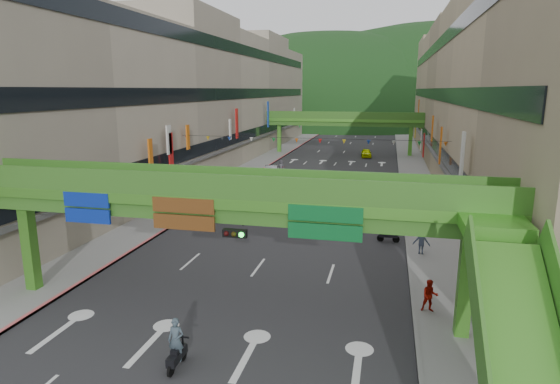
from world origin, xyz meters
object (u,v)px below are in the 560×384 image
object	(u,v)px
car_yellow	(366,153)
pedestrian_red	(430,299)
overpass_near	(237,214)
scooter_rider_mid	(329,187)
car_silver	(271,172)
scooter_rider_near	(176,345)

from	to	relation	value
car_yellow	pedestrian_red	xyz separation A→B (m)	(5.70, -54.37, 0.13)
overpass_near	car_yellow	xyz separation A→B (m)	(3.17, 56.98, -4.53)
scooter_rider_mid	overpass_near	bearing A→B (deg)	-91.92
car_yellow	pedestrian_red	size ratio (longest dim) A/B	2.47
pedestrian_red	car_silver	bearing A→B (deg)	110.67
car_silver	pedestrian_red	xyz separation A→B (m)	(16.40, -33.58, 0.08)
scooter_rider_near	car_silver	world-z (taller)	scooter_rider_near
scooter_rider_mid	pedestrian_red	bearing A→B (deg)	-71.61
pedestrian_red	scooter_rider_near	bearing A→B (deg)	-150.44
scooter_rider_near	scooter_rider_mid	xyz separation A→B (m)	(2.05, 30.99, 0.16)
car_yellow	pedestrian_red	bearing A→B (deg)	-88.86
scooter_rider_mid	car_yellow	size ratio (longest dim) A/B	0.55
scooter_rider_mid	scooter_rider_near	bearing A→B (deg)	-93.78
scooter_rider_near	overpass_near	bearing A→B (deg)	75.22
scooter_rider_near	pedestrian_red	distance (m)	12.23
car_silver	car_yellow	size ratio (longest dim) A/B	1.10
scooter_rider_mid	pedestrian_red	world-z (taller)	scooter_rider_mid
car_yellow	scooter_rider_mid	bearing A→B (deg)	-99.12
scooter_rider_near	scooter_rider_mid	bearing A→B (deg)	86.22
scooter_rider_near	car_silver	xyz separation A→B (m)	(-6.38, 40.58, -0.27)
car_silver	car_yellow	bearing A→B (deg)	52.77
overpass_near	car_silver	world-z (taller)	overpass_near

